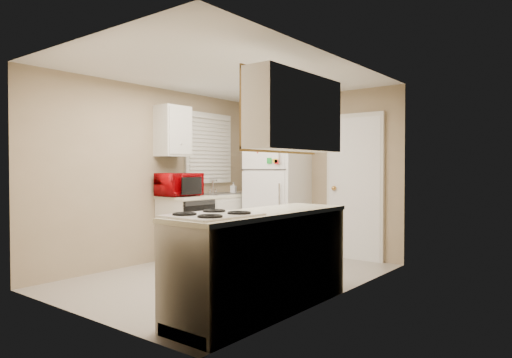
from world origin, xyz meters
The scene contains 19 objects.
floor centered at (0.00, 0.00, 0.00)m, with size 3.80×3.80×0.00m, color beige.
ceiling centered at (0.00, 0.00, 2.40)m, with size 3.80×3.80×0.00m, color white.
wall_left centered at (-1.40, 0.00, 1.20)m, with size 3.80×3.80×0.00m, color tan.
wall_right centered at (1.40, 0.00, 1.20)m, with size 3.80×3.80×0.00m, color tan.
wall_back centered at (0.00, 1.90, 1.20)m, with size 2.80×2.80×0.00m, color tan.
wall_front centered at (0.00, -1.90, 1.20)m, with size 2.80×2.80×0.00m, color tan.
left_counter centered at (-1.10, 0.90, 0.45)m, with size 0.60×1.80×0.90m, color silver.
dishwasher centered at (-0.81, 0.30, 0.49)m, with size 0.03×0.58×0.72m, color black.
sink centered at (-1.10, 1.05, 0.86)m, with size 0.54×0.74×0.16m, color gray.
microwave centered at (-1.15, 0.24, 1.05)m, with size 0.32×0.58×0.38m, color #9D0005.
soap_bottle centered at (-1.09, 1.32, 1.00)m, with size 0.08×0.08×0.17m, color silver.
window_blinds centered at (-1.36, 1.05, 1.60)m, with size 0.10×0.98×1.08m, color silver.
upper_cabinet_left centered at (-1.25, 0.22, 1.80)m, with size 0.30×0.45×0.70m, color silver.
refrigerator centered at (-0.37, 1.51, 0.92)m, with size 0.76×0.74×1.84m, color white.
cabinet_over_fridge centered at (-0.40, 1.75, 2.00)m, with size 0.70×0.30×0.40m, color silver.
interior_door centered at (0.70, 1.86, 1.02)m, with size 0.86×0.06×2.08m, color white.
right_counter centered at (1.10, -0.80, 0.45)m, with size 0.60×2.00×0.90m, color silver.
stove centered at (1.04, -1.39, 0.42)m, with size 0.56×0.69×0.84m, color white.
upper_cabinet_right centered at (1.25, -0.50, 1.80)m, with size 0.30×1.20×0.70m, color silver.
Camera 1 is at (3.58, -4.05, 1.28)m, focal length 32.00 mm.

